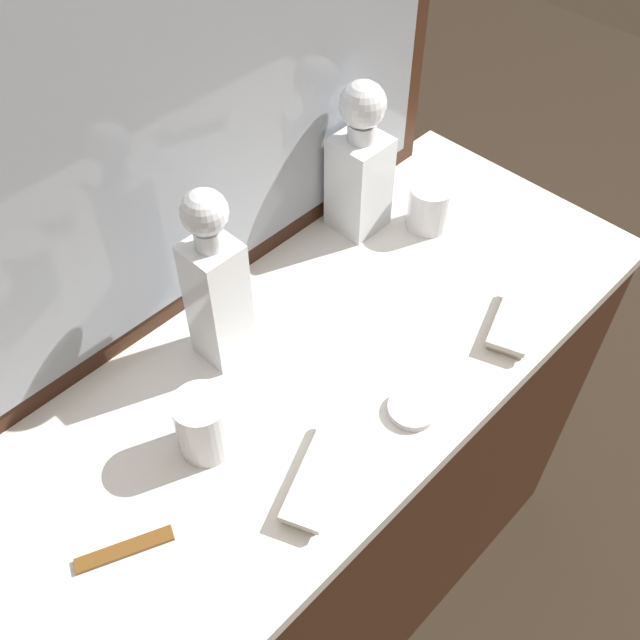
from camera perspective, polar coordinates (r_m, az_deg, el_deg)
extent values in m
plane|color=#2D2319|center=(1.90, 0.00, -19.66)|extent=(6.00, 6.00, 0.00)
cube|color=#381E11|center=(1.51, 0.00, -13.61)|extent=(1.13, 0.48, 0.86)
cube|color=silver|center=(1.13, 0.00, -3.11)|extent=(1.17, 0.50, 0.03)
cube|color=#381E11|center=(1.01, -10.15, 18.94)|extent=(0.98, 0.03, 0.78)
cube|color=gray|center=(1.00, -9.58, 18.67)|extent=(0.90, 0.01, 0.70)
cube|color=white|center=(1.06, -7.92, 1.43)|extent=(0.07, 0.07, 0.22)
cube|color=#8C4C14|center=(1.09, -7.73, 0.15)|extent=(0.06, 0.06, 0.14)
cylinder|color=white|center=(0.97, -8.67, 6.32)|extent=(0.04, 0.04, 0.03)
sphere|color=white|center=(0.95, -8.97, 8.27)|extent=(0.06, 0.06, 0.06)
cube|color=white|center=(1.28, 3.05, 10.56)|extent=(0.09, 0.09, 0.18)
cube|color=#8C4C14|center=(1.30, 2.98, 9.31)|extent=(0.07, 0.07, 0.11)
cylinder|color=white|center=(1.22, 3.25, 14.41)|extent=(0.05, 0.05, 0.03)
sphere|color=white|center=(1.19, 3.35, 16.38)|extent=(0.08, 0.08, 0.08)
cylinder|color=white|center=(1.00, -9.01, -8.06)|extent=(0.08, 0.08, 0.10)
cylinder|color=silver|center=(1.04, -8.71, -9.41)|extent=(0.07, 0.07, 0.01)
cylinder|color=white|center=(1.32, 8.50, 8.73)|extent=(0.08, 0.08, 0.08)
cylinder|color=silver|center=(1.34, 8.33, 7.57)|extent=(0.07, 0.07, 0.01)
cube|color=#B7A88C|center=(1.19, 14.86, -0.33)|extent=(0.13, 0.09, 0.01)
cube|color=beige|center=(1.19, 14.98, 0.05)|extent=(0.15, 0.10, 0.01)
cube|color=#B7A88C|center=(1.00, 0.08, -12.08)|extent=(0.16, 0.10, 0.01)
cube|color=beige|center=(0.99, 0.09, -11.74)|extent=(0.17, 0.12, 0.01)
cylinder|color=silver|center=(1.07, 7.19, -6.85)|extent=(0.07, 0.07, 0.01)
cube|color=brown|center=(0.99, -14.93, -16.84)|extent=(0.12, 0.07, 0.01)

